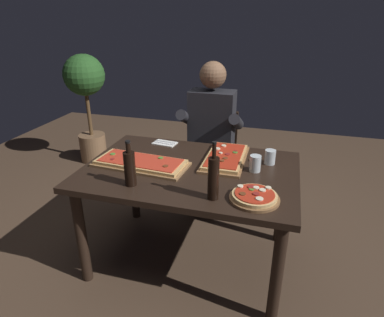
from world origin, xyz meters
The scene contains 13 objects.
ground_plane centered at (0.00, 0.00, 0.00)m, with size 6.40×6.40×0.00m, color #4C3828.
dining_table centered at (0.00, 0.00, 0.64)m, with size 1.40×0.96×0.74m.
pizza_rectangular_front centered at (-0.33, -0.05, 0.76)m, with size 0.65×0.32×0.05m.
pizza_rectangular_left centered at (0.20, 0.19, 0.76)m, with size 0.28×0.52×0.05m.
pizza_round_far centered at (0.45, -0.29, 0.76)m, with size 0.28×0.28×0.05m.
wine_bottle_dark centered at (0.23, -0.34, 0.87)m, with size 0.06×0.06×0.34m.
oil_bottle_amber centered at (-0.28, -0.32, 0.85)m, with size 0.07×0.07×0.28m.
tumbler_near_camera centered at (0.50, 0.22, 0.79)m, with size 0.07×0.07×0.10m.
tumbler_far_side centered at (0.42, 0.08, 0.79)m, with size 0.07×0.07×0.11m.
napkin_cutlery_set centered at (-0.32, 0.38, 0.74)m, with size 0.19×0.13×0.01m.
diner_chair centered at (-0.03, 0.86, 0.49)m, with size 0.44×0.44×0.87m.
seated_diner centered at (-0.03, 0.74, 0.74)m, with size 0.53×0.41×1.33m.
potted_plant_corner centered at (-1.66, 1.42, 0.82)m, with size 0.46×0.46×1.27m.
Camera 1 is at (0.56, -1.91, 1.69)m, focal length 31.17 mm.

